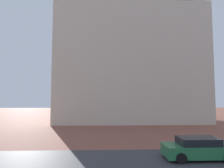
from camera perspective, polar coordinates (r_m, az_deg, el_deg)
The scene contains 3 objects.
ground_plane at distance 11.98m, azimuth -0.23°, elevation -23.53°, with size 120.00×120.00×0.00m, color brown.
landmark_building at distance 34.18m, azimuth 5.28°, elevation 9.09°, with size 23.91×13.70×38.91m.
car_green at distance 13.93m, azimuth 24.95°, elevation -17.51°, with size 4.44×1.96×1.37m.
Camera 1 is at (-0.36, -1.30, 3.98)m, focal length 29.69 mm.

